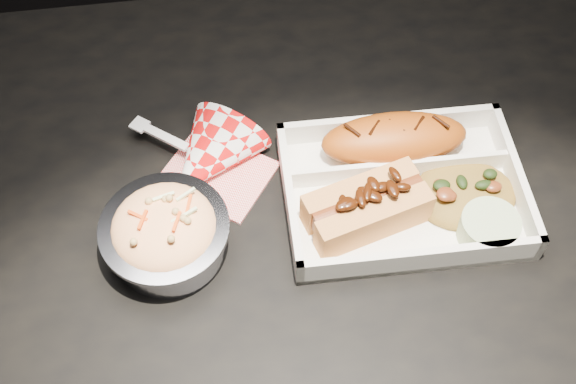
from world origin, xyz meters
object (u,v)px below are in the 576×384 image
Objects in this scene: fried_pastry at (394,139)px; hotdog at (367,206)px; dining_table at (333,280)px; foil_coleslaw_cup at (165,232)px; food_tray at (402,192)px; napkin_fork at (207,160)px.

fried_pastry is 1.19× the size of hotdog.
foil_coleslaw_cup is (-0.17, 0.01, 0.12)m from dining_table.
hotdog is at bearing 28.60° from dining_table.
fried_pastry is at bearing 44.33° from hotdog.
fried_pastry reaches higher than dining_table.
food_tray reaches higher than dining_table.
napkin_fork reaches higher than food_tray.
foil_coleslaw_cup is (-0.25, -0.03, 0.02)m from food_tray.
dining_table is 4.72× the size of food_tray.
napkin_fork is (-0.20, 0.07, 0.01)m from food_tray.
napkin_fork is (0.05, 0.10, -0.02)m from foil_coleslaw_cup.
foil_coleslaw_cup reaches higher than food_tray.
napkin_fork is (-0.13, 0.11, 0.11)m from dining_table.
hotdog is at bearing 7.70° from napkin_fork.
foil_coleslaw_cup reaches higher than napkin_fork.
food_tray is 0.06m from fried_pastry.
dining_table is 0.13m from hotdog.
dining_table is 0.18m from fried_pastry.
fried_pastry is (0.00, 0.06, 0.02)m from food_tray.
food_tray is at bearing -91.32° from fried_pastry.
food_tray is 0.25m from foil_coleslaw_cup.
dining_table is at bearing -128.65° from fried_pastry.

